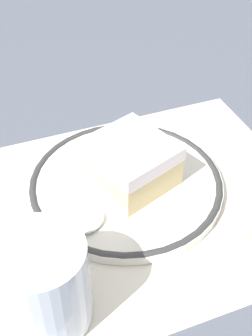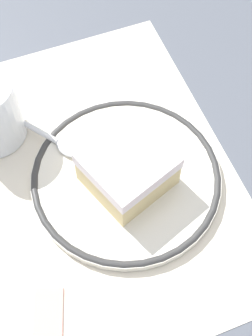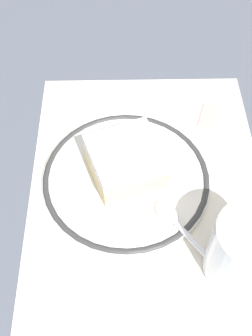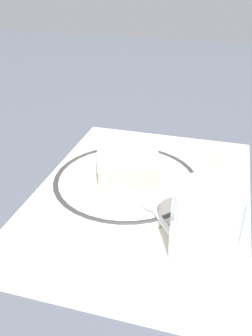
# 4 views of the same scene
# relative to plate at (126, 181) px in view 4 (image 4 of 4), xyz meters

# --- Properties ---
(ground_plane) EXTENTS (2.40, 2.40, 0.00)m
(ground_plane) POSITION_rel_plate_xyz_m (0.02, 0.03, -0.01)
(ground_plane) COLOR #4C515B
(placemat) EXTENTS (0.43, 0.31, 0.00)m
(placemat) POSITION_rel_plate_xyz_m (0.02, 0.03, -0.01)
(placemat) COLOR beige
(placemat) RESTS_ON ground_plane
(plate) EXTENTS (0.22, 0.22, 0.01)m
(plate) POSITION_rel_plate_xyz_m (0.00, 0.00, 0.00)
(plate) COLOR silver
(plate) RESTS_ON placemat
(cake_slice) EXTENTS (0.11, 0.11, 0.05)m
(cake_slice) POSITION_rel_plate_xyz_m (-0.01, -0.00, 0.03)
(cake_slice) COLOR beige
(cake_slice) RESTS_ON plate
(spoon) EXTENTS (0.12, 0.09, 0.01)m
(spoon) POSITION_rel_plate_xyz_m (0.08, 0.07, 0.01)
(spoon) COLOR silver
(spoon) RESTS_ON plate
(cup) EXTENTS (0.08, 0.08, 0.09)m
(cup) POSITION_rel_plate_xyz_m (0.12, 0.13, 0.03)
(cup) COLOR silver
(cup) RESTS_ON placemat
(napkin) EXTENTS (0.14, 0.14, 0.00)m
(napkin) POSITION_rel_plate_xyz_m (0.17, -0.02, -0.01)
(napkin) COLOR white
(napkin) RESTS_ON placemat
(sugar_packet) EXTENTS (0.06, 0.04, 0.01)m
(sugar_packet) POSITION_rel_plate_xyz_m (-0.12, 0.13, -0.00)
(sugar_packet) COLOR #E5998C
(sugar_packet) RESTS_ON placemat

